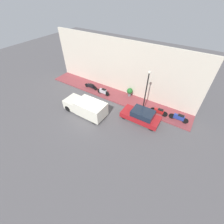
# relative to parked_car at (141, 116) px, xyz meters

# --- Properties ---
(ground_plane) EXTENTS (60.00, 60.00, 0.00)m
(ground_plane) POSITION_rel_parked_car_xyz_m (-2.28, 4.79, -0.64)
(ground_plane) COLOR #514F51
(sidewalk) EXTENTS (2.52, 19.24, 0.15)m
(sidewalk) POSITION_rel_parked_car_xyz_m (2.34, 4.79, -0.56)
(sidewalk) COLOR brown
(sidewalk) RESTS_ON ground_plane
(building_facade) EXTENTS (0.30, 19.24, 6.56)m
(building_facade) POSITION_rel_parked_car_xyz_m (3.75, 4.79, 2.64)
(building_facade) COLOR beige
(building_facade) RESTS_ON ground_plane
(parked_car) EXTENTS (1.76, 4.04, 1.33)m
(parked_car) POSITION_rel_parked_car_xyz_m (0.00, 0.00, 0.00)
(parked_car) COLOR maroon
(parked_car) RESTS_ON ground_plane
(delivery_van) EXTENTS (1.94, 4.89, 1.70)m
(delivery_van) POSITION_rel_parked_car_xyz_m (-2.20, 5.62, 0.24)
(delivery_van) COLOR silver
(delivery_van) RESTS_ON ground_plane
(motorcycle_black) EXTENTS (0.30, 2.00, 0.71)m
(motorcycle_black) POSITION_rel_parked_car_xyz_m (1.88, 8.15, -0.10)
(motorcycle_black) COLOR black
(motorcycle_black) RESTS_ON sidewalk
(scooter_silver) EXTENTS (0.30, 1.77, 0.86)m
(scooter_silver) POSITION_rel_parked_car_xyz_m (1.61, 5.95, -0.03)
(scooter_silver) COLOR #B7B7BF
(scooter_silver) RESTS_ON sidewalk
(motorcycle_blue) EXTENTS (0.30, 1.99, 0.85)m
(motorcycle_blue) POSITION_rel_parked_car_xyz_m (1.87, -3.39, -0.03)
(motorcycle_blue) COLOR navy
(motorcycle_blue) RESTS_ON sidewalk
(motorcycle_red) EXTENTS (0.30, 1.92, 0.76)m
(motorcycle_red) POSITION_rel_parked_car_xyz_m (1.75, -1.33, -0.07)
(motorcycle_red) COLOR #B21E1E
(motorcycle_red) RESTS_ON sidewalk
(streetlamp) EXTENTS (0.28, 0.28, 4.85)m
(streetlamp) POSITION_rel_parked_car_xyz_m (1.34, 0.37, 2.43)
(streetlamp) COLOR black
(streetlamp) RESTS_ON sidewalk
(potted_plant) EXTENTS (0.73, 0.73, 1.09)m
(potted_plant) POSITION_rel_parked_car_xyz_m (3.15, 2.98, 0.16)
(potted_plant) COLOR slate
(potted_plant) RESTS_ON sidewalk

